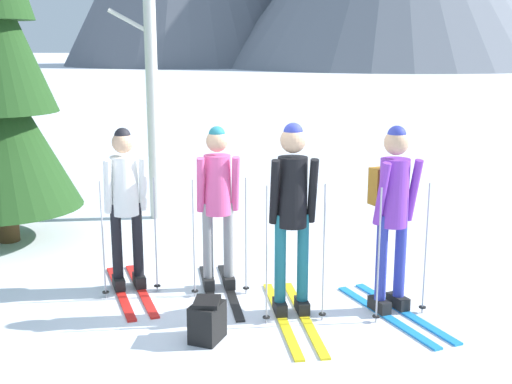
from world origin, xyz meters
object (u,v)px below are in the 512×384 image
Objects in this scene: birch_tree_tall at (150,29)px; backpack_on_snow_front at (207,320)px; skier_in_white at (126,202)px; skier_in_pink at (218,201)px; skier_in_purple at (393,207)px; skier_in_black at (292,210)px.

birch_tree_tall is 14.31× the size of backpack_on_snow_front.
skier_in_white is at bearing -82.96° from birch_tree_tall.
skier_in_pink is at bearing -65.24° from birch_tree_tall.
skier_in_white is 3.48m from birch_tree_tall.
skier_in_purple is at bearing -14.39° from skier_in_pink.
skier_in_pink is 1.80m from skier_in_purple.
skier_in_purple reaches higher than skier_in_white.
backpack_on_snow_front is at bearing -71.38° from birch_tree_tall.
skier_in_white is at bearing 131.15° from backpack_on_snow_front.
skier_in_white is 0.93× the size of skier_in_black.
skier_in_white is at bearing 171.93° from skier_in_purple.
skier_in_purple is at bearing -47.28° from birch_tree_tall.
skier_in_pink is (0.96, 0.06, 0.01)m from skier_in_white.
skier_in_purple is 2.05m from backpack_on_snow_front.
skier_in_purple is at bearing 25.01° from backpack_on_snow_front.
birch_tree_tall is at bearing 132.72° from skier_in_purple.
skier_in_white is 0.32× the size of birch_tree_tall.
birch_tree_tall is at bearing 108.62° from backpack_on_snow_front.
skier_in_white is 1.73m from backpack_on_snow_front.
skier_in_black is 1.02× the size of skier_in_purple.
skier_in_white is 0.95× the size of skier_in_purple.
backpack_on_snow_front is at bearing -87.30° from skier_in_pink.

